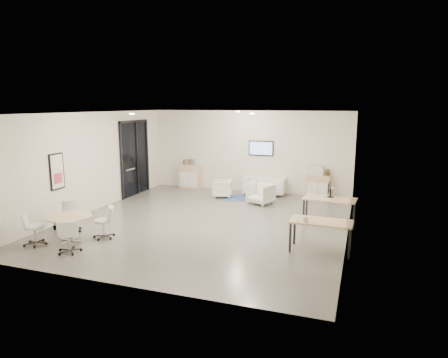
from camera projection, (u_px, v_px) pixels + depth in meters
room_shell at (207, 169)px, 11.58m from camera, size 9.60×10.60×4.80m
glass_door at (135, 156)px, 15.21m from camera, size 0.09×1.90×2.85m
artwork at (57, 172)px, 11.40m from camera, size 0.05×0.54×1.04m
wall_tv at (261, 148)px, 15.53m from camera, size 0.98×0.06×0.58m
ceiling_spots at (210, 113)px, 12.13m from camera, size 3.14×4.14×0.03m
sideboard_left at (190, 177)px, 16.52m from camera, size 0.88×0.45×0.99m
sideboard_right at (318, 186)px, 14.86m from camera, size 0.85×0.41×0.85m
books at (189, 162)px, 16.43m from camera, size 0.50×0.14×0.22m
printer at (316, 171)px, 14.79m from camera, size 0.55×0.47×0.36m
loveseat at (265, 186)px, 15.38m from camera, size 1.62×0.90×0.59m
blue_rug at (242, 198)px, 14.85m from camera, size 1.58×1.28×0.01m
armchair_left at (222, 188)px, 14.98m from camera, size 0.78×0.81×0.70m
armchair_right at (261, 193)px, 13.94m from camera, size 0.96×0.94×0.78m
desk_rear at (330, 201)px, 11.52m from camera, size 1.54×0.86×0.77m
desk_front at (321, 224)px, 9.38m from camera, size 1.44×0.75×0.75m
monitor at (329, 189)px, 11.61m from camera, size 0.20×0.50×0.44m
round_table at (69, 219)px, 10.08m from camera, size 1.10×1.10×0.67m
meeting_chairs at (70, 226)px, 10.11m from camera, size 2.11×2.11×0.82m
plant_cabinet at (328, 173)px, 14.63m from camera, size 0.26×0.29×0.22m
plant_floor at (55, 228)px, 11.09m from camera, size 0.24×0.30×0.12m
cup at (306, 219)px, 9.25m from camera, size 0.14×0.12×0.13m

